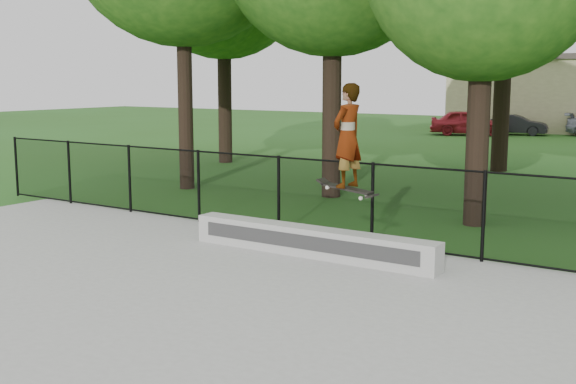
% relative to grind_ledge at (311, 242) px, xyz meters
% --- Properties ---
extents(ground, '(100.00, 100.00, 0.00)m').
position_rel_grind_ledge_xyz_m(ground, '(-1.47, -4.70, -0.30)').
color(ground, '#265217').
rests_on(ground, ground).
extents(concrete_slab, '(14.00, 12.00, 0.06)m').
position_rel_grind_ledge_xyz_m(concrete_slab, '(-1.47, -4.70, -0.27)').
color(concrete_slab, gray).
rests_on(concrete_slab, ground).
extents(grind_ledge, '(4.57, 0.40, 0.48)m').
position_rel_grind_ledge_xyz_m(grind_ledge, '(0.00, 0.00, 0.00)').
color(grind_ledge, '#999894').
rests_on(grind_ledge, concrete_slab).
extents(car_a, '(4.25, 2.91, 1.35)m').
position_rel_grind_ledge_xyz_m(car_a, '(-6.94, 27.16, 0.37)').
color(car_a, maroon).
rests_on(car_a, ground).
extents(car_b, '(3.07, 1.58, 1.06)m').
position_rel_grind_ledge_xyz_m(car_b, '(-4.89, 28.78, 0.23)').
color(car_b, black).
rests_on(car_b, ground).
extents(skater_airborne, '(0.84, 0.65, 1.77)m').
position_rel_grind_ledge_xyz_m(skater_airborne, '(0.76, -0.15, 1.79)').
color(skater_airborne, black).
rests_on(skater_airborne, ground).
extents(chainlink_fence, '(16.06, 0.06, 1.50)m').
position_rel_grind_ledge_xyz_m(chainlink_fence, '(-1.47, 1.20, 0.51)').
color(chainlink_fence, black).
rests_on(chainlink_fence, concrete_slab).
extents(distant_building, '(12.40, 6.40, 4.30)m').
position_rel_grind_ledge_xyz_m(distant_building, '(-3.47, 33.30, 1.86)').
color(distant_building, '#C2B988').
rests_on(distant_building, ground).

